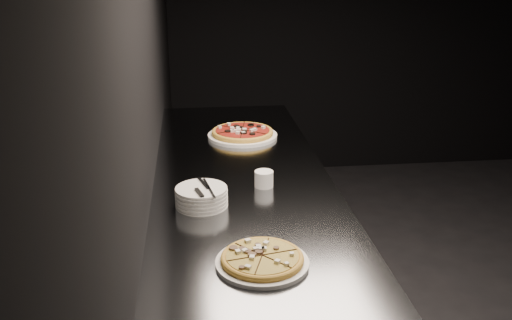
{
  "coord_description": "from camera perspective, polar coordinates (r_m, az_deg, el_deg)",
  "views": [
    {
      "loc": [
        -2.33,
        -2.18,
        1.81
      ],
      "look_at": [
        -2.08,
        -0.02,
        1.02
      ],
      "focal_mm": 40.0,
      "sensor_mm": 36.0,
      "label": 1
    }
  ],
  "objects": [
    {
      "name": "counter",
      "position": [
        2.57,
        -1.18,
        -11.65
      ],
      "size": [
        0.74,
        2.44,
        0.92
      ],
      "color": "slate",
      "rests_on": "floor"
    },
    {
      "name": "plate_stack",
      "position": [
        2.14,
        -5.48,
        -3.68
      ],
      "size": [
        0.19,
        0.19,
        0.07
      ],
      "color": "white",
      "rests_on": "counter"
    },
    {
      "name": "cutlery",
      "position": [
        2.11,
        -5.29,
        -2.87
      ],
      "size": [
        0.06,
        0.21,
        0.01
      ],
      "rotation": [
        0.0,
        0.0,
        0.28
      ],
      "color": "silver",
      "rests_on": "plate_stack"
    },
    {
      "name": "pizza_mushroom",
      "position": [
        1.75,
        0.63,
        -9.93
      ],
      "size": [
        0.3,
        0.3,
        0.03
      ],
      "rotation": [
        0.0,
        0.0,
        0.21
      ],
      "color": "white",
      "rests_on": "counter"
    },
    {
      "name": "wall_back",
      "position": [
        5.24,
        20.46,
        14.33
      ],
      "size": [
        5.0,
        0.02,
        2.8
      ],
      "primitive_type": "cube",
      "color": "black",
      "rests_on": "floor"
    },
    {
      "name": "ramekin",
      "position": [
        2.3,
        0.8,
        -1.86
      ],
      "size": [
        0.08,
        0.08,
        0.07
      ],
      "color": "white",
      "rests_on": "counter"
    },
    {
      "name": "pizza_tomato",
      "position": [
        2.92,
        -1.36,
        2.7
      ],
      "size": [
        0.41,
        0.41,
        0.04
      ],
      "rotation": [
        0.0,
        0.0,
        0.36
      ],
      "color": "white",
      "rests_on": "counter"
    },
    {
      "name": "wall_left",
      "position": [
        2.23,
        -11.0,
        9.0
      ],
      "size": [
        0.02,
        5.0,
        2.8
      ],
      "primitive_type": "cube",
      "color": "black",
      "rests_on": "floor"
    }
  ]
}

